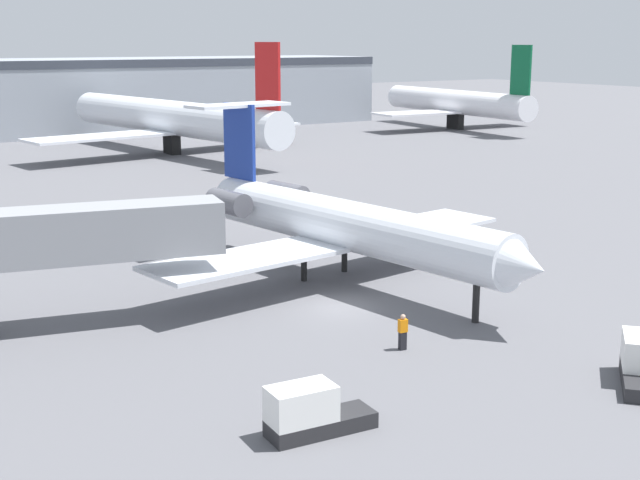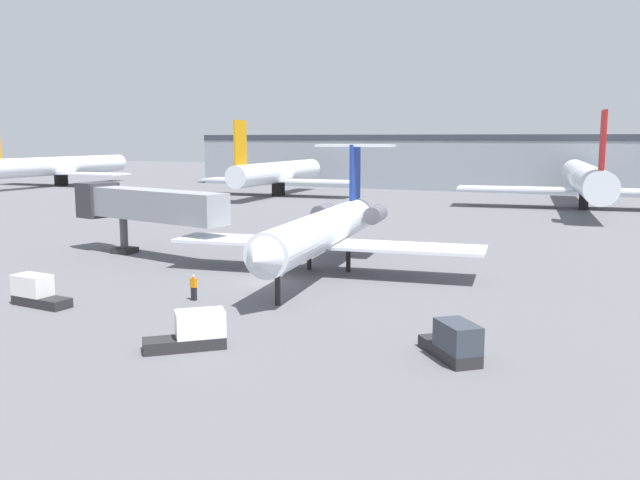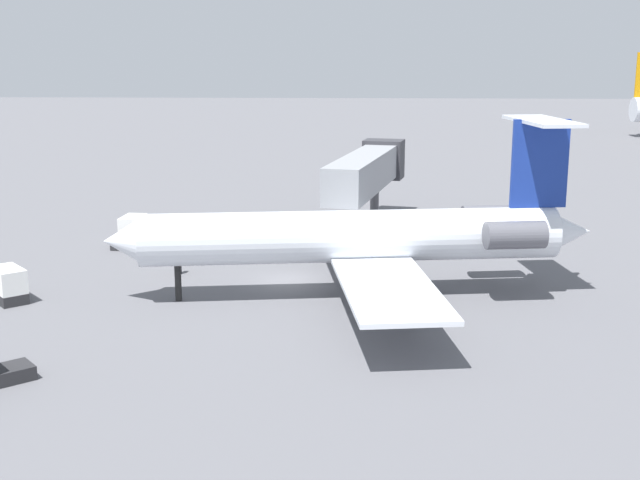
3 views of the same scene
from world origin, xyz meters
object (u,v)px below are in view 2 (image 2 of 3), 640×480
object	(u,v)px
regional_jet	(324,229)
baggage_tug_lead	(36,292)
parked_airliner_west_end	(60,166)
parked_airliner_centre	(585,179)
jet_bridge	(141,205)
ground_crew_marshaller	(194,287)
parked_airliner_west_mid	(278,173)
baggage_tug_trailing	(193,332)
baggage_tug_spare	(454,343)

from	to	relation	value
regional_jet	baggage_tug_lead	world-z (taller)	regional_jet
parked_airliner_west_end	parked_airliner_centre	xyz separation A→B (m)	(106.35, -3.40, 0.14)
jet_bridge	parked_airliner_west_end	xyz separation A→B (m)	(-73.63, 62.36, -0.31)
ground_crew_marshaller	parked_airliner_west_end	xyz separation A→B (m)	(-87.41, 74.11, 3.40)
baggage_tug_lead	parked_airliner_west_end	distance (m)	112.14
parked_airliner_west_mid	parked_airliner_centre	bearing A→B (deg)	-1.02
ground_crew_marshaller	baggage_tug_trailing	world-z (taller)	baggage_tug_trailing
parked_airliner_west_end	baggage_tug_spare	bearing A→B (deg)	-36.75
jet_bridge	parked_airliner_west_mid	xyz separation A→B (m)	(-18.77, 59.88, -0.41)
parked_airliner_west_end	parked_airliner_west_mid	xyz separation A→B (m)	(54.86, -2.48, -0.10)
regional_jet	baggage_tug_trailing	xyz separation A→B (m)	(1.83, -19.69, -2.65)
ground_crew_marshaller	baggage_tug_spare	bearing A→B (deg)	-14.36
jet_bridge	baggage_tug_trailing	world-z (taller)	jet_bridge
baggage_tug_lead	baggage_tug_trailing	size ratio (longest dim) A/B	1.04
baggage_tug_lead	parked_airliner_west_mid	world-z (taller)	parked_airliner_west_mid
jet_bridge	baggage_tug_spare	world-z (taller)	jet_bridge
baggage_tug_spare	regional_jet	bearing A→B (deg)	131.16
ground_crew_marshaller	baggage_tug_trailing	size ratio (longest dim) A/B	0.43
parked_airliner_west_mid	parked_airliner_west_end	bearing A→B (deg)	177.41
baggage_tug_lead	parked_airliner_west_end	bearing A→B (deg)	134.98
regional_jet	baggage_tug_lead	distance (m)	20.75
regional_jet	jet_bridge	size ratio (longest dim) A/B	1.57
ground_crew_marshaller	parked_airliner_west_end	bearing A→B (deg)	139.71
baggage_tug_lead	baggage_tug_spare	bearing A→B (deg)	1.21
regional_jet	parked_airliner_west_end	distance (m)	110.90
regional_jet	baggage_tug_spare	bearing A→B (deg)	-48.84
baggage_tug_spare	parked_airliner_west_end	xyz separation A→B (m)	(-105.44, 78.73, 3.42)
ground_crew_marshaller	jet_bridge	bearing A→B (deg)	139.53
regional_jet	baggage_tug_spare	world-z (taller)	regional_jet
regional_jet	baggage_tug_spare	xyz separation A→B (m)	(13.98, -16.00, -2.65)
baggage_tug_trailing	baggage_tug_spare	world-z (taller)	same
baggage_tug_trailing	parked_airliner_west_mid	distance (m)	88.76
baggage_tug_lead	baggage_tug_trailing	world-z (taller)	same
baggage_tug_spare	parked_airliner_west_end	distance (m)	131.63
regional_jet	baggage_tug_lead	xyz separation A→B (m)	(-12.22, -16.55, -2.65)
ground_crew_marshaller	parked_airliner_west_end	world-z (taller)	parked_airliner_west_end
regional_jet	baggage_tug_spare	size ratio (longest dim) A/B	6.95
baggage_tug_spare	ground_crew_marshaller	bearing A→B (deg)	165.64
parked_airliner_centre	baggage_tug_lead	bearing A→B (deg)	-109.67
parked_airliner_west_mid	parked_airliner_centre	distance (m)	51.50
regional_jet	ground_crew_marshaller	bearing A→B (deg)	-109.57
parked_airliner_centre	ground_crew_marshaller	bearing A→B (deg)	-105.00
baggage_tug_spare	parked_airliner_west_mid	xyz separation A→B (m)	(-50.58, 76.25, 3.32)
regional_jet	baggage_tug_lead	bearing A→B (deg)	-126.44
jet_bridge	baggage_tug_trailing	xyz separation A→B (m)	(19.64, -20.06, -3.73)
baggage_tug_trailing	parked_airliner_west_mid	xyz separation A→B (m)	(-38.42, 79.94, 3.32)
jet_bridge	baggage_tug_spare	bearing A→B (deg)	-27.24
baggage_tug_lead	parked_airliner_centre	bearing A→B (deg)	70.33
regional_jet	jet_bridge	distance (m)	17.86
jet_bridge	ground_crew_marshaller	size ratio (longest dim) A/B	10.25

